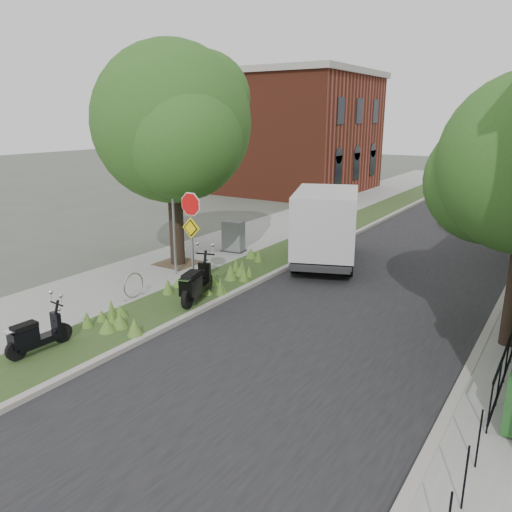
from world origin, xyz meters
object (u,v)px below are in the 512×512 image
at_px(sign_assembly, 191,223).
at_px(scooter_near, 194,287).
at_px(utility_cabinet, 233,237).
at_px(scooter_far, 32,338).
at_px(box_truck, 326,223).

xyz_separation_m(sign_assembly, scooter_near, (0.47, -0.51, -1.74)).
bearing_deg(utility_cabinet, scooter_far, -81.96).
relative_size(scooter_far, box_truck, 0.29).
distance_m(scooter_near, box_truck, 6.25).
bearing_deg(utility_cabinet, scooter_near, -65.73).
bearing_deg(scooter_far, utility_cabinet, 98.04).
distance_m(sign_assembly, scooter_far, 5.35).
distance_m(sign_assembly, box_truck, 5.85).
relative_size(scooter_far, utility_cabinet, 1.34).
height_order(scooter_near, utility_cabinet, utility_cabinet).
xyz_separation_m(scooter_far, box_truck, (2.23, 10.54, 1.05)).
bearing_deg(scooter_near, utility_cabinet, 114.27).
relative_size(sign_assembly, scooter_far, 1.99).
distance_m(sign_assembly, utility_cabinet, 5.33).
bearing_deg(box_truck, utility_cabinet, -167.05).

